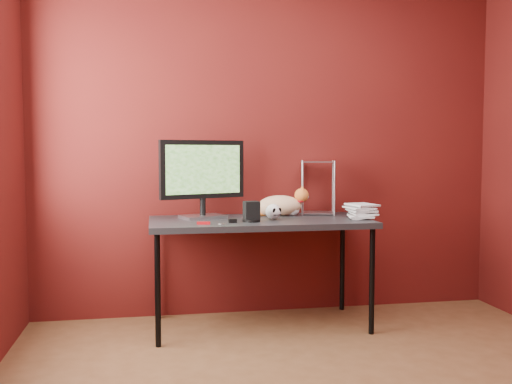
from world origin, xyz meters
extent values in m
cube|color=#4A0F0D|center=(0.00, 1.75, 1.30)|extent=(3.50, 0.02, 2.60)
cube|color=black|center=(-0.15, 1.37, 0.73)|extent=(1.50, 0.70, 0.04)
cylinder|color=black|center=(-0.85, 1.07, 0.35)|extent=(0.04, 0.04, 0.71)
cylinder|color=black|center=(0.55, 1.07, 0.35)|extent=(0.04, 0.04, 0.71)
cylinder|color=black|center=(-0.85, 1.67, 0.35)|extent=(0.04, 0.04, 0.71)
cylinder|color=black|center=(0.55, 1.67, 0.35)|extent=(0.04, 0.04, 0.71)
cube|color=#A7A7AB|center=(-0.53, 1.49, 0.76)|extent=(0.34, 0.29, 0.02)
cylinder|color=black|center=(-0.53, 1.49, 0.83)|extent=(0.04, 0.04, 0.12)
cube|color=black|center=(-0.53, 1.49, 1.09)|extent=(0.60, 0.25, 0.40)
cube|color=#1D4D14|center=(-0.53, 1.49, 1.09)|extent=(0.53, 0.20, 0.34)
ellipsoid|color=orange|center=(0.03, 1.55, 0.82)|extent=(0.34, 0.21, 0.15)
ellipsoid|color=orange|center=(-0.06, 1.57, 0.81)|extent=(0.17, 0.16, 0.12)
sphere|color=white|center=(0.12, 1.54, 0.80)|extent=(0.10, 0.10, 0.10)
sphere|color=orange|center=(0.19, 1.53, 0.90)|extent=(0.10, 0.10, 0.10)
cone|color=orange|center=(0.19, 1.50, 0.95)|extent=(0.03, 0.03, 0.04)
cone|color=orange|center=(0.20, 1.56, 0.95)|extent=(0.03, 0.03, 0.04)
cylinder|color=red|center=(0.17, 1.53, 0.86)|extent=(0.07, 0.07, 0.01)
cylinder|color=orange|center=(-0.15, 1.53, 0.76)|extent=(0.17, 0.07, 0.03)
ellipsoid|color=white|center=(-0.06, 1.33, 0.80)|extent=(0.11, 0.11, 0.11)
ellipsoid|color=black|center=(-0.09, 1.28, 0.82)|extent=(0.03, 0.02, 0.03)
ellipsoid|color=black|center=(-0.04, 1.28, 0.82)|extent=(0.03, 0.02, 0.03)
cube|color=black|center=(-0.06, 1.28, 0.79)|extent=(0.06, 0.03, 0.01)
cylinder|color=black|center=(-0.23, 1.24, 0.76)|extent=(0.12, 0.12, 0.02)
cube|color=black|center=(-0.23, 1.24, 0.83)|extent=(0.11, 0.10, 0.12)
imported|color=beige|center=(0.48, 1.32, 0.86)|extent=(0.21, 0.26, 0.22)
imported|color=beige|center=(0.48, 1.32, 1.09)|extent=(0.19, 0.24, 0.22)
imported|color=beige|center=(0.48, 1.32, 1.31)|extent=(0.17, 0.23, 0.22)
imported|color=beige|center=(0.48, 1.32, 1.53)|extent=(0.18, 0.24, 0.22)
imported|color=beige|center=(0.48, 1.32, 1.76)|extent=(0.21, 0.25, 0.22)
cylinder|color=#A7A7AB|center=(0.22, 1.52, 0.95)|extent=(0.01, 0.01, 0.40)
cylinder|color=#A7A7AB|center=(0.45, 1.52, 0.95)|extent=(0.01, 0.01, 0.40)
cylinder|color=#A7A7AB|center=(0.22, 1.70, 0.95)|extent=(0.01, 0.01, 0.40)
cylinder|color=#A7A7AB|center=(0.45, 1.70, 0.95)|extent=(0.01, 0.01, 0.40)
cube|color=#A7A7AB|center=(0.33, 1.61, 0.76)|extent=(0.27, 0.24, 0.01)
cube|color=#A7A7AB|center=(0.33, 1.61, 1.14)|extent=(0.27, 0.24, 0.01)
cube|color=#A90D11|center=(-0.56, 1.16, 0.76)|extent=(0.09, 0.04, 0.02)
cube|color=black|center=(-0.36, 1.20, 0.76)|extent=(0.05, 0.04, 0.03)
cylinder|color=#A7A7AB|center=(-0.44, 1.15, 0.75)|extent=(0.05, 0.05, 0.00)
camera|label=1|loc=(-0.87, -2.46, 1.21)|focal=40.00mm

